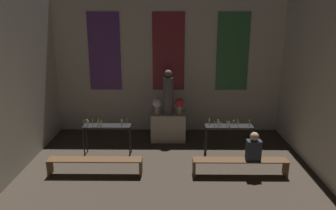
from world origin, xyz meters
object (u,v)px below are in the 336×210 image
(flower_vase_left, at_px, (157,104))
(person_seated, at_px, (254,148))
(flower_vase_right, at_px, (179,104))
(altar, at_px, (168,126))
(statue, at_px, (168,94))
(candle_rack_right, at_px, (229,130))
(pew_back_left, at_px, (95,163))
(candle_rack_left, at_px, (107,130))
(pew_back_right, at_px, (240,163))

(flower_vase_left, height_order, person_seated, flower_vase_left)
(flower_vase_right, bearing_deg, altar, 180.00)
(statue, distance_m, candle_rack_right, 2.27)
(statue, distance_m, pew_back_left, 3.33)
(candle_rack_left, relative_size, pew_back_left, 0.57)
(statue, distance_m, person_seated, 3.39)
(altar, distance_m, flower_vase_right, 0.85)
(candle_rack_right, height_order, pew_back_left, candle_rack_right)
(flower_vase_left, bearing_deg, pew_back_left, -121.18)
(candle_rack_left, distance_m, candle_rack_right, 3.54)
(candle_rack_left, relative_size, pew_back_right, 0.57)
(flower_vase_right, distance_m, pew_back_right, 3.02)
(statue, height_order, flower_vase_right, statue)
(candle_rack_right, xyz_separation_m, person_seated, (0.42, -1.29, -0.00))
(statue, distance_m, pew_back_right, 3.33)
(flower_vase_right, bearing_deg, person_seated, -53.73)
(candle_rack_right, bearing_deg, flower_vase_left, 150.87)
(statue, relative_size, pew_back_left, 0.59)
(candle_rack_left, bearing_deg, flower_vase_left, 39.78)
(pew_back_right, bearing_deg, flower_vase_right, 121.18)
(statue, height_order, pew_back_left, statue)
(altar, xyz_separation_m, flower_vase_right, (0.36, 0.00, 0.77))
(candle_rack_right, height_order, person_seated, person_seated)
(candle_rack_right, bearing_deg, candle_rack_left, 180.00)
(altar, relative_size, flower_vase_right, 2.23)
(statue, bearing_deg, candle_rack_left, -146.43)
(person_seated, bearing_deg, pew_back_left, 180.00)
(candle_rack_right, distance_m, pew_back_left, 3.86)
(pew_back_right, bearing_deg, pew_back_left, 180.00)
(candle_rack_left, height_order, person_seated, person_seated)
(pew_back_right, bearing_deg, candle_rack_left, 160.49)
(pew_back_left, bearing_deg, flower_vase_right, 48.09)
(altar, distance_m, candle_rack_right, 2.14)
(flower_vase_right, relative_size, pew_back_right, 0.21)
(flower_vase_left, height_order, pew_back_left, flower_vase_left)
(person_seated, bearing_deg, flower_vase_left, 135.75)
(flower_vase_left, distance_m, candle_rack_left, 1.90)
(person_seated, bearing_deg, flower_vase_right, 126.27)
(flower_vase_left, bearing_deg, candle_rack_left, -140.22)
(flower_vase_left, xyz_separation_m, flower_vase_right, (0.72, 0.00, 0.00))
(statue, bearing_deg, flower_vase_left, 180.00)
(pew_back_right, xyz_separation_m, person_seated, (0.32, 0.00, 0.43))
(candle_rack_left, xyz_separation_m, candle_rack_right, (3.54, -0.00, -0.00))
(altar, relative_size, candle_rack_right, 0.81)
(flower_vase_left, xyz_separation_m, pew_back_left, (-1.50, -2.47, -0.90))
(altar, height_order, pew_back_right, altar)
(flower_vase_left, xyz_separation_m, candle_rack_left, (-1.42, -1.18, -0.46))
(candle_rack_right, bearing_deg, person_seated, -72.15)
(altar, relative_size, pew_back_left, 0.46)
(pew_back_right, bearing_deg, flower_vase_left, 131.91)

